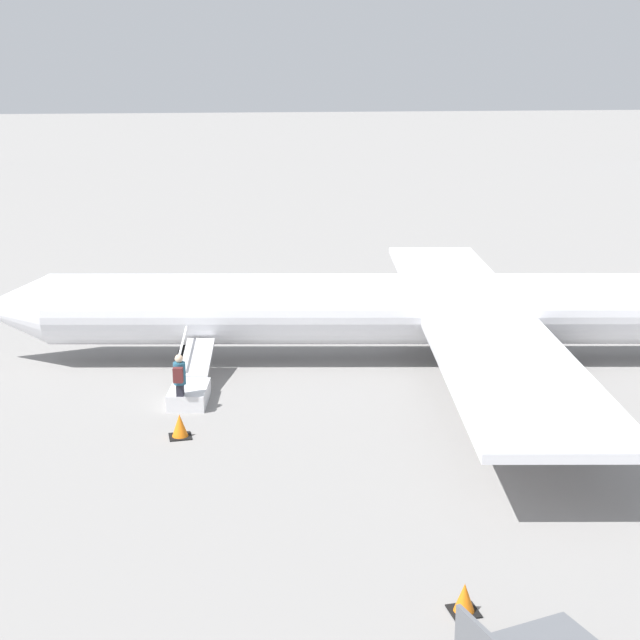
{
  "coord_description": "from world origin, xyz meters",
  "views": [
    {
      "loc": [
        10.59,
        27.74,
        9.22
      ],
      "look_at": [
        4.02,
        -0.13,
        1.68
      ],
      "focal_mm": 50.0,
      "sensor_mm": 36.0,
      "label": 1
    }
  ],
  "objects": [
    {
      "name": "passenger",
      "position": [
        8.94,
        2.99,
        1.0
      ],
      "size": [
        0.4,
        0.56,
        1.74
      ],
      "rotation": [
        0.0,
        0.0,
        -1.8
      ],
      "color": "#23232D",
      "rests_on": "ground"
    },
    {
      "name": "boarding_stairs",
      "position": [
        8.53,
        1.87,
        0.36
      ],
      "size": [
        1.88,
        4.14,
        1.61
      ],
      "rotation": [
        0.0,
        0.0,
        -1.8
      ],
      "color": "silver",
      "rests_on": "ground"
    },
    {
      "name": "ground_plane",
      "position": [
        0.0,
        0.0,
        0.0
      ],
      "size": [
        600.0,
        600.0,
        0.0
      ],
      "primitive_type": "plane",
      "color": "gray"
    },
    {
      "name": "traffic_cone_near_stairs",
      "position": [
        9.11,
        4.93,
        0.31
      ],
      "size": [
        0.6,
        0.6,
        0.66
      ],
      "color": "black",
      "rests_on": "ground"
    },
    {
      "name": "traffic_cone_near_cart",
      "position": [
        4.79,
        14.48,
        0.27
      ],
      "size": [
        0.52,
        0.52,
        0.58
      ],
      "color": "black",
      "rests_on": "ground"
    },
    {
      "name": "airplane_main",
      "position": [
        -0.9,
        0.21,
        1.89
      ],
      "size": [
        31.79,
        24.74,
        6.33
      ],
      "rotation": [
        0.0,
        0.0,
        -0.23
      ],
      "color": "silver",
      "rests_on": "ground"
    }
  ]
}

